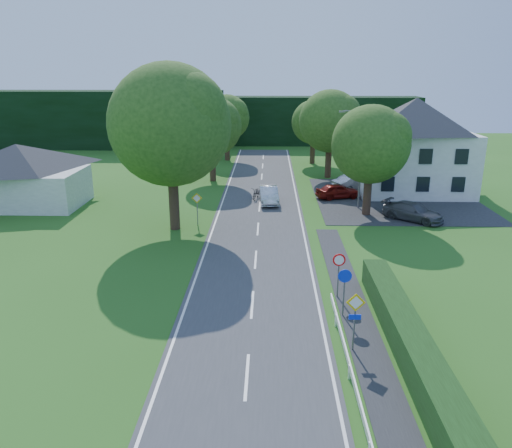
{
  "coord_description": "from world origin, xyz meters",
  "views": [
    {
      "loc": [
        0.78,
        -10.23,
        11.21
      ],
      "look_at": [
        -0.0,
        19.06,
        1.96
      ],
      "focal_mm": 35.0,
      "sensor_mm": 36.0,
      "label": 1
    }
  ],
  "objects_px": {
    "moving_car": "(269,195)",
    "motorcycle": "(256,193)",
    "parked_car_red": "(338,191)",
    "parked_car_silver_a": "(357,183)",
    "parasol": "(395,183)",
    "streetlight": "(360,155)",
    "parked_car_grey": "(413,212)",
    "parked_car_silver_b": "(455,190)"
  },
  "relations": [
    {
      "from": "parked_car_silver_b",
      "to": "streetlight",
      "type": "bearing_deg",
      "value": 87.38
    },
    {
      "from": "moving_car",
      "to": "parked_car_silver_a",
      "type": "distance_m",
      "value": 9.44
    },
    {
      "from": "streetlight",
      "to": "parasol",
      "type": "relative_size",
      "value": 3.81
    },
    {
      "from": "parasol",
      "to": "streetlight",
      "type": "bearing_deg",
      "value": -130.64
    },
    {
      "from": "motorcycle",
      "to": "parked_car_silver_a",
      "type": "distance_m",
      "value": 9.88
    },
    {
      "from": "parked_car_grey",
      "to": "parked_car_red",
      "type": "bearing_deg",
      "value": 76.39
    },
    {
      "from": "motorcycle",
      "to": "parked_car_grey",
      "type": "distance_m",
      "value": 13.63
    },
    {
      "from": "parasol",
      "to": "parked_car_grey",
      "type": "bearing_deg",
      "value": -94.02
    },
    {
      "from": "streetlight",
      "to": "parasol",
      "type": "bearing_deg",
      "value": 49.36
    },
    {
      "from": "motorcycle",
      "to": "parked_car_silver_a",
      "type": "relative_size",
      "value": 0.42
    },
    {
      "from": "moving_car",
      "to": "parked_car_red",
      "type": "bearing_deg",
      "value": 11.86
    },
    {
      "from": "parked_car_red",
      "to": "parked_car_silver_a",
      "type": "xyz_separation_m",
      "value": [
        2.14,
        2.85,
        0.12
      ]
    },
    {
      "from": "parked_car_red",
      "to": "parasol",
      "type": "distance_m",
      "value": 5.84
    },
    {
      "from": "moving_car",
      "to": "motorcycle",
      "type": "xyz_separation_m",
      "value": [
        -1.12,
        1.46,
        -0.19
      ]
    },
    {
      "from": "streetlight",
      "to": "parked_car_red",
      "type": "distance_m",
      "value": 4.96
    },
    {
      "from": "parked_car_red",
      "to": "parked_car_silver_b",
      "type": "xyz_separation_m",
      "value": [
        10.65,
        1.0,
        -0.05
      ]
    },
    {
      "from": "parked_car_red",
      "to": "parasol",
      "type": "height_order",
      "value": "parasol"
    },
    {
      "from": "parked_car_grey",
      "to": "parasol",
      "type": "relative_size",
      "value": 2.2
    },
    {
      "from": "parked_car_red",
      "to": "parked_car_silver_b",
      "type": "distance_m",
      "value": 10.7
    },
    {
      "from": "streetlight",
      "to": "motorcycle",
      "type": "height_order",
      "value": "streetlight"
    },
    {
      "from": "parked_car_red",
      "to": "parked_car_silver_a",
      "type": "relative_size",
      "value": 0.82
    },
    {
      "from": "moving_car",
      "to": "parasol",
      "type": "height_order",
      "value": "parasol"
    },
    {
      "from": "parked_car_red",
      "to": "parked_car_silver_a",
      "type": "bearing_deg",
      "value": -52.37
    },
    {
      "from": "motorcycle",
      "to": "parasol",
      "type": "xyz_separation_m",
      "value": [
        12.71,
        2.26,
        0.42
      ]
    },
    {
      "from": "moving_car",
      "to": "motorcycle",
      "type": "distance_m",
      "value": 1.85
    },
    {
      "from": "moving_car",
      "to": "parked_car_grey",
      "type": "xyz_separation_m",
      "value": [
        11.0,
        -4.77,
        -0.04
      ]
    },
    {
      "from": "streetlight",
      "to": "parked_car_silver_a",
      "type": "bearing_deg",
      "value": 80.76
    },
    {
      "from": "parked_car_silver_a",
      "to": "moving_car",
      "type": "bearing_deg",
      "value": 91.04
    },
    {
      "from": "streetlight",
      "to": "motorcycle",
      "type": "bearing_deg",
      "value": 162.0
    },
    {
      "from": "parked_car_silver_b",
      "to": "moving_car",
      "type": "bearing_deg",
      "value": 73.7
    },
    {
      "from": "parked_car_silver_a",
      "to": "parked_car_grey",
      "type": "bearing_deg",
      "value": 168.35
    },
    {
      "from": "parked_car_red",
      "to": "parked_car_grey",
      "type": "height_order",
      "value": "parked_car_grey"
    },
    {
      "from": "motorcycle",
      "to": "parked_car_red",
      "type": "height_order",
      "value": "parked_car_red"
    },
    {
      "from": "parked_car_grey",
      "to": "parked_car_silver_b",
      "type": "distance_m",
      "value": 9.46
    },
    {
      "from": "streetlight",
      "to": "moving_car",
      "type": "bearing_deg",
      "value": 170.12
    },
    {
      "from": "parked_car_red",
      "to": "parasol",
      "type": "relative_size",
      "value": 1.84
    },
    {
      "from": "streetlight",
      "to": "parasol",
      "type": "height_order",
      "value": "streetlight"
    },
    {
      "from": "parked_car_silver_a",
      "to": "motorcycle",
      "type": "bearing_deg",
      "value": 80.39
    },
    {
      "from": "parked_car_grey",
      "to": "parasol",
      "type": "bearing_deg",
      "value": 35.46
    },
    {
      "from": "moving_car",
      "to": "parked_car_grey",
      "type": "height_order",
      "value": "moving_car"
    },
    {
      "from": "parked_car_silver_b",
      "to": "motorcycle",
      "type": "bearing_deg",
      "value": 68.5
    },
    {
      "from": "streetlight",
      "to": "parked_car_silver_b",
      "type": "distance_m",
      "value": 10.96
    }
  ]
}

